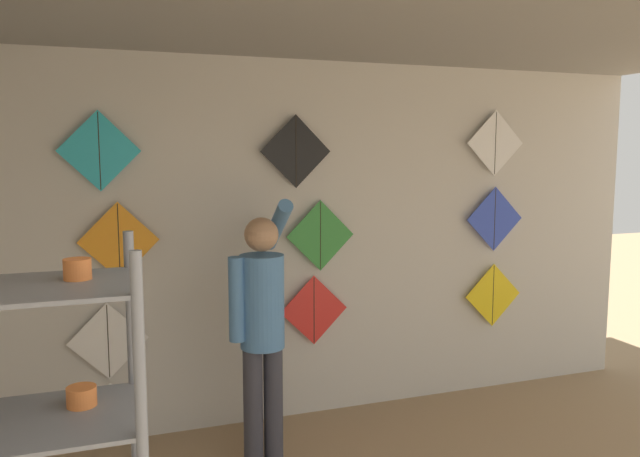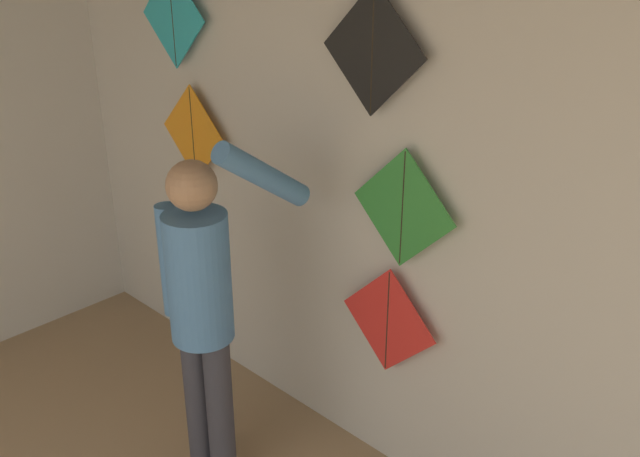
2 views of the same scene
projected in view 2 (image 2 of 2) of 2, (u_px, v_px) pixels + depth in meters
name	position (u px, v px, depth m)	size (l,w,h in m)	color
back_panel	(410.00, 213.00, 3.18)	(5.97, 0.06, 2.80)	beige
shopkeeper	(203.00, 300.00, 3.25)	(0.45, 0.65, 1.80)	#383842
kite_0	(192.00, 245.00, 4.39)	(0.55, 0.04, 0.69)	white
kite_1	(388.00, 321.00, 3.36)	(0.55, 0.01, 0.55)	red
kite_3	(193.00, 133.00, 4.02)	(0.55, 0.01, 0.55)	orange
kite_4	(403.00, 209.00, 3.09)	(0.55, 0.01, 0.55)	#338C38
kite_6	(173.00, 17.00, 3.83)	(0.55, 0.01, 0.55)	#28B2C6
kite_7	(373.00, 51.00, 2.94)	(0.55, 0.01, 0.55)	black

